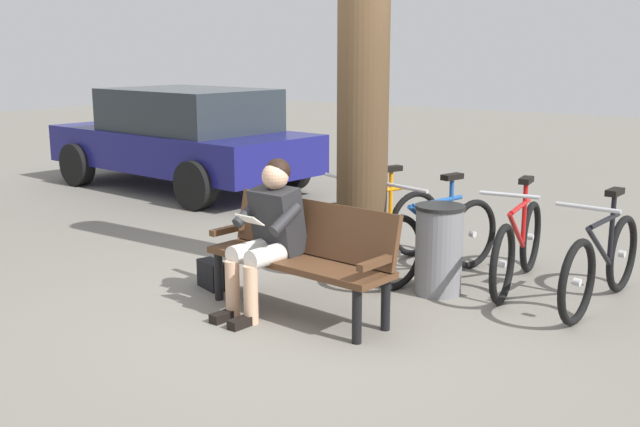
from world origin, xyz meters
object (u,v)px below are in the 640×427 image
object	(u,v)px
person_reading	(268,229)
parked_car	(184,136)
litter_bin	(439,249)
bench	(304,249)
bicycle_purple	(518,246)
tree_trunk	(363,79)
bicycle_red	(436,240)
bicycle_orange	(375,227)
bicycle_silver	(601,263)
handbag	(212,275)

from	to	relation	value
person_reading	parked_car	world-z (taller)	parked_car
litter_bin	bench	bearing A→B (deg)	58.09
bench	bicycle_purple	bearing A→B (deg)	-119.72
litter_bin	bicycle_purple	world-z (taller)	bicycle_purple
tree_trunk	bicycle_red	xyz separation A→B (m)	(-0.51, -0.44, -1.41)
litter_bin	bicycle_red	distance (m)	0.42
litter_bin	bicycle_orange	size ratio (longest dim) A/B	0.47
bench	litter_bin	bearing A→B (deg)	-117.00
bicycle_red	bicycle_silver	bearing A→B (deg)	107.43
tree_trunk	bicycle_purple	size ratio (longest dim) A/B	2.12
bench	bicycle_silver	bearing A→B (deg)	-136.52
bicycle_purple	bicycle_red	xyz separation A→B (m)	(0.67, 0.21, 0.00)
litter_bin	bicycle_red	xyz separation A→B (m)	(0.21, -0.36, -0.02)
handbag	tree_trunk	bearing A→B (deg)	-134.35
bicycle_purple	parked_car	size ratio (longest dim) A/B	0.39
person_reading	bicycle_silver	world-z (taller)	person_reading
tree_trunk	parked_car	xyz separation A→B (m)	(4.60, -2.32, -1.00)
bicycle_silver	bicycle_red	xyz separation A→B (m)	(1.41, 0.08, 0.00)
bicycle_red	bicycle_orange	distance (m)	0.70
bicycle_orange	tree_trunk	bearing A→B (deg)	38.06
person_reading	handbag	bearing A→B (deg)	-6.15
person_reading	bicycle_purple	distance (m)	2.22
person_reading	bicycle_orange	world-z (taller)	person_reading
bicycle_red	parked_car	xyz separation A→B (m)	(5.11, -1.87, 0.41)
handbag	bicycle_silver	world-z (taller)	bicycle_silver
bicycle_silver	bicycle_orange	size ratio (longest dim) A/B	1.05
handbag	bicycle_orange	size ratio (longest dim) A/B	0.19
bench	bicycle_silver	size ratio (longest dim) A/B	0.97
bicycle_purple	tree_trunk	bearing A→B (deg)	-69.48
bicycle_orange	parked_car	distance (m)	4.79
bicycle_purple	bicycle_red	distance (m)	0.71
bench	bicycle_red	distance (m)	1.46
bench	bicycle_orange	world-z (taller)	bicycle_orange
handbag	parked_car	size ratio (longest dim) A/B	0.07
bicycle_purple	parked_car	distance (m)	6.04
bicycle_silver	parked_car	distance (m)	6.78
bench	tree_trunk	bearing A→B (deg)	-80.12
person_reading	bicycle_orange	distance (m)	1.65
bicycle_red	bicycle_orange	bearing A→B (deg)	-82.90
person_reading	tree_trunk	size ratio (longest dim) A/B	0.34
handbag	person_reading	bearing A→B (deg)	168.94
bicycle_silver	bicycle_purple	bearing A→B (deg)	-96.46
bicycle_silver	bicycle_purple	xyz separation A→B (m)	(0.74, -0.13, 0.00)
bicycle_red	parked_car	world-z (taller)	parked_car
bicycle_red	person_reading	bearing A→B (deg)	-9.40
bench	bicycle_purple	size ratio (longest dim) A/B	0.98
person_reading	handbag	distance (m)	0.95
person_reading	litter_bin	size ratio (longest dim) A/B	1.58
bench	tree_trunk	xyz separation A→B (m)	(0.08, -0.95, 1.27)
bicycle_orange	bicycle_purple	bearing A→B (deg)	114.33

